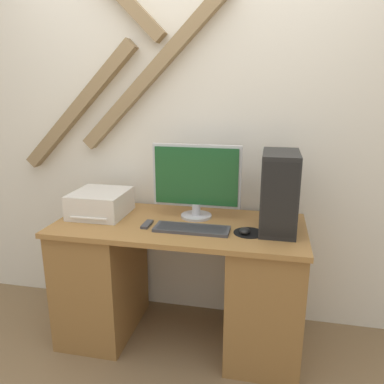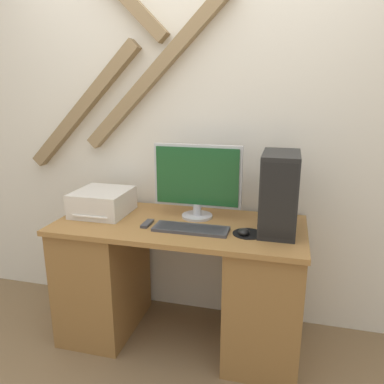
# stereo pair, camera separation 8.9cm
# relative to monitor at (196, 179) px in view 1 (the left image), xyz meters

# --- Properties ---
(ground_plane) EXTENTS (12.00, 12.00, 0.00)m
(ground_plane) POSITION_rel_monitor_xyz_m (-0.08, -0.46, -1.03)
(ground_plane) COLOR brown
(wall_back) EXTENTS (6.40, 0.13, 2.70)m
(wall_back) POSITION_rel_monitor_xyz_m (-0.09, 0.25, 0.33)
(wall_back) COLOR silver
(wall_back) RESTS_ON ground_plane
(desk) EXTENTS (1.49, 0.67, 0.79)m
(desk) POSITION_rel_monitor_xyz_m (-0.08, -0.13, -0.62)
(desk) COLOR olive
(desk) RESTS_ON ground_plane
(monitor) EXTENTS (0.54, 0.19, 0.46)m
(monitor) POSITION_rel_monitor_xyz_m (0.00, 0.00, 0.00)
(monitor) COLOR #B7B7BC
(monitor) RESTS_ON desk
(keyboard) EXTENTS (0.43, 0.15, 0.02)m
(keyboard) POSITION_rel_monitor_xyz_m (0.02, -0.23, -0.23)
(keyboard) COLOR #3D3D42
(keyboard) RESTS_ON desk
(mousepad) EXTENTS (0.17, 0.17, 0.00)m
(mousepad) POSITION_rel_monitor_xyz_m (0.34, -0.21, -0.24)
(mousepad) COLOR black
(mousepad) RESTS_ON desk
(mouse) EXTENTS (0.06, 0.07, 0.03)m
(mouse) POSITION_rel_monitor_xyz_m (0.32, -0.23, -0.22)
(mouse) COLOR black
(mouse) RESTS_ON mousepad
(computer_tower) EXTENTS (0.20, 0.35, 0.45)m
(computer_tower) POSITION_rel_monitor_xyz_m (0.49, -0.12, -0.02)
(computer_tower) COLOR black
(computer_tower) RESTS_ON desk
(printer) EXTENTS (0.33, 0.35, 0.15)m
(printer) POSITION_rel_monitor_xyz_m (-0.61, -0.08, -0.17)
(printer) COLOR beige
(printer) RESTS_ON desk
(remote_control) EXTENTS (0.04, 0.13, 0.02)m
(remote_control) POSITION_rel_monitor_xyz_m (-0.25, -0.21, -0.23)
(remote_control) COLOR #38383D
(remote_control) RESTS_ON desk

